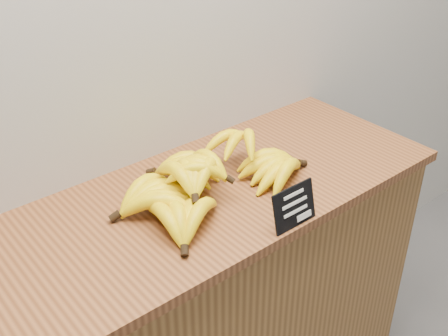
% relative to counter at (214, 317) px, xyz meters
% --- Properties ---
extents(counter, '(1.27, 0.50, 0.90)m').
position_rel_counter_xyz_m(counter, '(0.00, 0.00, 0.00)').
color(counter, olive).
rests_on(counter, ground).
extents(counter_top, '(1.30, 0.54, 0.03)m').
position_rel_counter_xyz_m(counter_top, '(0.00, 0.00, 0.47)').
color(counter_top, brown).
rests_on(counter_top, counter).
extents(chalkboard_sign, '(0.13, 0.03, 0.10)m').
position_rel_counter_xyz_m(chalkboard_sign, '(0.06, -0.25, 0.53)').
color(chalkboard_sign, black).
rests_on(chalkboard_sign, counter_top).
extents(banana_pile, '(0.57, 0.38, 0.12)m').
position_rel_counter_xyz_m(banana_pile, '(-0.04, -0.00, 0.53)').
color(banana_pile, '#FFE50A').
rests_on(banana_pile, counter_top).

